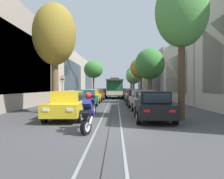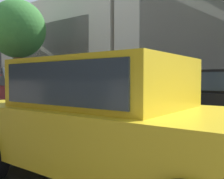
{
  "view_description": "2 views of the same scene",
  "coord_description": "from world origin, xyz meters",
  "px_view_note": "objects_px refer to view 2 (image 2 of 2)",
  "views": [
    {
      "loc": [
        0.31,
        -8.74,
        1.79
      ],
      "look_at": [
        -0.47,
        30.14,
        1.4
      ],
      "focal_mm": 34.11,
      "sensor_mm": 36.0,
      "label": 1
    },
    {
      "loc": [
        -5.01,
        1.21,
        1.32
      ],
      "look_at": [
        1.89,
        6.57,
        0.99
      ],
      "focal_mm": 41.5,
      "sensor_mm": 36.0,
      "label": 2
    }
  ],
  "objects_px": {
    "street_tree_kerb_right_second": "(17,30)",
    "parked_car_maroon_mid_right": "(13,90)",
    "parked_car_yellow_near_left": "(109,121)",
    "parked_car_silver_second_right": "(85,93)",
    "pedestrian_on_right_pavement": "(8,85)",
    "pedestrian_on_left_pavement": "(25,85)"
  },
  "relations": [
    {
      "from": "parked_car_maroon_mid_right",
      "to": "pedestrian_on_right_pavement",
      "type": "xyz_separation_m",
      "value": [
        4.13,
        7.55,
        0.11
      ]
    },
    {
      "from": "pedestrian_on_left_pavement",
      "to": "street_tree_kerb_right_second",
      "type": "bearing_deg",
      "value": -134.68
    },
    {
      "from": "parked_car_yellow_near_left",
      "to": "pedestrian_on_right_pavement",
      "type": "height_order",
      "value": "pedestrian_on_right_pavement"
    },
    {
      "from": "pedestrian_on_right_pavement",
      "to": "parked_car_yellow_near_left",
      "type": "bearing_deg",
      "value": -116.83
    },
    {
      "from": "parked_car_silver_second_right",
      "to": "street_tree_kerb_right_second",
      "type": "height_order",
      "value": "street_tree_kerb_right_second"
    },
    {
      "from": "parked_car_maroon_mid_right",
      "to": "street_tree_kerb_right_second",
      "type": "relative_size",
      "value": 0.7
    },
    {
      "from": "pedestrian_on_left_pavement",
      "to": "parked_car_silver_second_right",
      "type": "bearing_deg",
      "value": -110.5
    },
    {
      "from": "parked_car_maroon_mid_right",
      "to": "parked_car_yellow_near_left",
      "type": "bearing_deg",
      "value": -115.39
    },
    {
      "from": "parked_car_maroon_mid_right",
      "to": "pedestrian_on_left_pavement",
      "type": "bearing_deg",
      "value": 49.88
    },
    {
      "from": "parked_car_silver_second_right",
      "to": "parked_car_maroon_mid_right",
      "type": "bearing_deg",
      "value": 90.84
    },
    {
      "from": "parked_car_silver_second_right",
      "to": "street_tree_kerb_right_second",
      "type": "distance_m",
      "value": 8.47
    },
    {
      "from": "parked_car_yellow_near_left",
      "to": "parked_car_silver_second_right",
      "type": "relative_size",
      "value": 1.0
    },
    {
      "from": "parked_car_yellow_near_left",
      "to": "parked_car_maroon_mid_right",
      "type": "relative_size",
      "value": 1.0
    },
    {
      "from": "parked_car_maroon_mid_right",
      "to": "parked_car_silver_second_right",
      "type": "bearing_deg",
      "value": -89.16
    },
    {
      "from": "parked_car_yellow_near_left",
      "to": "pedestrian_on_left_pavement",
      "type": "xyz_separation_m",
      "value": [
        8.23,
        14.15,
        0.12
      ]
    },
    {
      "from": "street_tree_kerb_right_second",
      "to": "parked_car_maroon_mid_right",
      "type": "bearing_deg",
      "value": -126.75
    },
    {
      "from": "parked_car_silver_second_right",
      "to": "pedestrian_on_right_pavement",
      "type": "height_order",
      "value": "pedestrian_on_right_pavement"
    },
    {
      "from": "parked_car_yellow_near_left",
      "to": "parked_car_maroon_mid_right",
      "type": "height_order",
      "value": "same"
    },
    {
      "from": "pedestrian_on_right_pavement",
      "to": "parked_car_silver_second_right",
      "type": "bearing_deg",
      "value": -107.98
    },
    {
      "from": "pedestrian_on_right_pavement",
      "to": "pedestrian_on_left_pavement",
      "type": "bearing_deg",
      "value": -100.99
    },
    {
      "from": "street_tree_kerb_right_second",
      "to": "pedestrian_on_left_pavement",
      "type": "xyz_separation_m",
      "value": [
        1.61,
        1.63,
        -3.5
      ]
    },
    {
      "from": "parked_car_silver_second_right",
      "to": "street_tree_kerb_right_second",
      "type": "relative_size",
      "value": 0.7
    }
  ]
}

